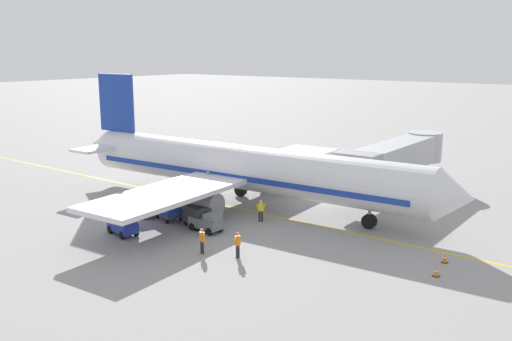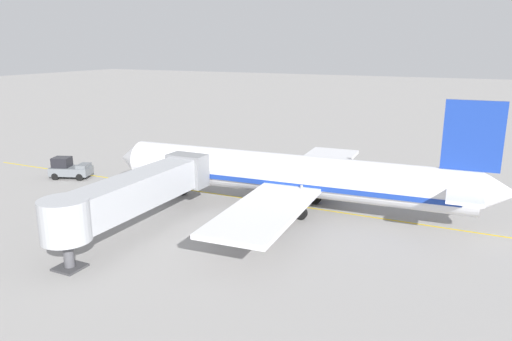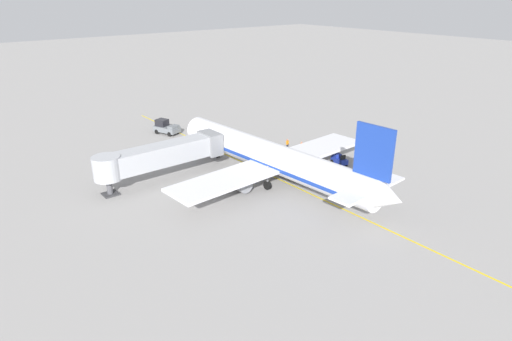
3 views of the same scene
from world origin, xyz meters
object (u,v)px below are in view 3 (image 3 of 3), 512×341
baggage_cart_second_in_train (318,166)px  safety_cone_nose_right (211,140)px  baggage_tug_lead (297,158)px  jet_bridge (160,155)px  safety_cone_nose_left (222,136)px  parked_airliner (271,157)px  baggage_cart_front (302,159)px  ground_crew_loader (287,144)px  pushback_tractor (166,127)px  baggage_cart_third_in_train (332,170)px  ground_crew_wing_walker (301,146)px  ground_crew_marshaller (267,160)px  baggage_tug_trailing (339,160)px

baggage_cart_second_in_train → safety_cone_nose_right: bearing=101.3°
baggage_tug_lead → baggage_cart_second_in_train: bearing=-94.0°
safety_cone_nose_right → baggage_tug_lead: bearing=-74.7°
jet_bridge → safety_cone_nose_left: bearing=30.6°
parked_airliner → baggage_cart_front: size_ratio=12.56×
parked_airliner → ground_crew_loader: bearing=37.4°
jet_bridge → parked_airliner: bearing=-39.2°
pushback_tractor → ground_crew_loader: pushback_tractor is taller
baggage_cart_third_in_train → safety_cone_nose_left: (-1.95, 22.60, -0.66)m
ground_crew_wing_walker → baggage_tug_lead: bearing=-141.8°
baggage_tug_lead → ground_crew_marshaller: (-4.22, 1.71, 0.24)m
jet_bridge → baggage_tug_lead: (17.98, -6.54, -2.75)m
safety_cone_nose_right → baggage_cart_front: bearing=-76.8°
baggage_cart_second_in_train → ground_crew_marshaller: ground_crew_marshaller is taller
baggage_tug_lead → safety_cone_nose_right: size_ratio=4.35×
baggage_tug_trailing → ground_crew_marshaller: bearing=144.9°
baggage_cart_second_in_train → safety_cone_nose_right: baggage_cart_second_in_train is taller
parked_airliner → baggage_tug_lead: 7.83m
parked_airliner → baggage_tug_trailing: bearing=-9.0°
pushback_tractor → baggage_tug_lead: bearing=-71.9°
baggage_cart_third_in_train → baggage_tug_lead: bearing=90.7°
safety_cone_nose_right → baggage_tug_trailing: bearing=-67.0°
baggage_cart_second_in_train → ground_crew_loader: bearing=71.9°
baggage_cart_third_in_train → ground_crew_wing_walker: ground_crew_wing_walker is taller
baggage_tug_lead → safety_cone_nose_right: (-4.30, 15.76, -0.42)m
jet_bridge → safety_cone_nose_left: (16.11, 9.54, -3.17)m
baggage_tug_lead → ground_crew_loader: (2.75, 5.07, 0.24)m
baggage_cart_front → ground_crew_loader: ground_crew_loader is taller
ground_crew_marshaller → pushback_tractor: bearing=99.3°
jet_bridge → baggage_cart_second_in_train: 20.86m
jet_bridge → baggage_tug_trailing: bearing=-25.8°
baggage_cart_front → ground_crew_wing_walker: size_ratio=1.76×
baggage_cart_third_in_train → baggage_tug_trailing: bearing=29.8°
baggage_tug_trailing → safety_cone_nose_left: 21.15m
baggage_tug_lead → baggage_tug_trailing: same height
baggage_tug_trailing → safety_cone_nose_right: bearing=113.0°
baggage_cart_second_in_train → baggage_tug_trailing: bearing=0.7°
ground_crew_loader → safety_cone_nose_right: ground_crew_loader is taller
baggage_cart_front → baggage_cart_second_in_train: 2.99m
baggage_tug_lead → safety_cone_nose_left: size_ratio=4.35×
ground_crew_marshaller → safety_cone_nose_right: bearing=90.3°
baggage_cart_front → ground_crew_marshaller: ground_crew_marshaller is taller
ground_crew_loader → baggage_tug_lead: bearing=-118.5°
baggage_tug_lead → ground_crew_loader: size_ratio=1.52×
baggage_tug_trailing → baggage_cart_front: (-4.48, 2.93, 0.24)m
baggage_cart_third_in_train → safety_cone_nose_right: baggage_cart_third_in_train is taller
baggage_tug_trailing → pushback_tractor: bearing=113.0°
parked_airliner → baggage_cart_front: parked_airliner is taller
pushback_tractor → ground_crew_loader: bearing=-60.9°
baggage_tug_lead → ground_crew_wing_walker: ground_crew_wing_walker is taller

